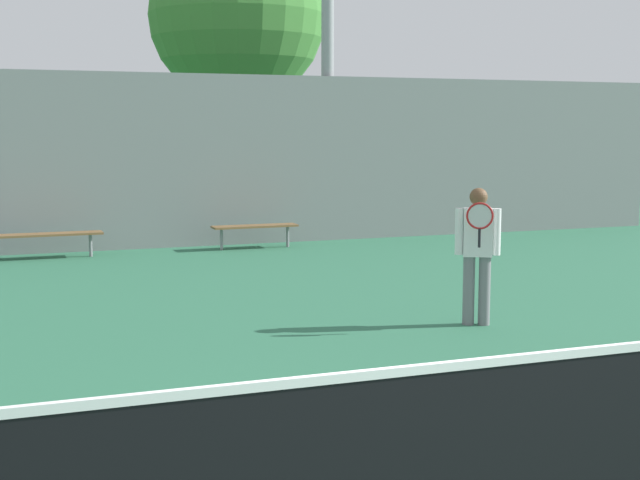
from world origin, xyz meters
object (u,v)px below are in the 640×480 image
Objects in this scene: bench_courtside_far at (255,227)px; tree_green_tall at (237,16)px; tennis_net at (455,457)px; tennis_player at (477,248)px; bench_courtside_near at (40,236)px.

tree_green_tall is at bearing 77.56° from bench_courtside_far.
tennis_player is at bearing 58.37° from tennis_net.
tennis_net is at bearing -94.84° from tennis_player.
tree_green_tall is (0.72, 13.22, 4.25)m from tennis_player.
tennis_net is 1.59× the size of tree_green_tall.
tennis_player is 8.80m from bench_courtside_near.
bench_courtside_near is 4.02m from bench_courtside_far.
tree_green_tall is at bearing 78.20° from tennis_net.
bench_courtside_far is at bearing 78.49° from tennis_net.
bench_courtside_far is 0.23× the size of tree_green_tall.
bench_courtside_near is at bearing 96.69° from tennis_net.
tree_green_tall is (1.26, 5.71, 4.76)m from bench_courtside_far.
tree_green_tall reaches higher than tennis_net.
tennis_player reaches higher than bench_courtside_far.
bench_courtside_far is at bearing 120.88° from tennis_player.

